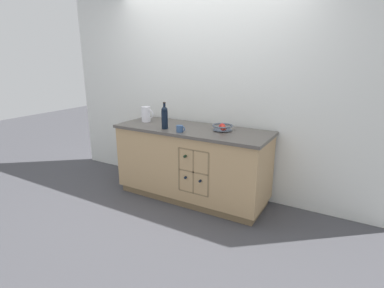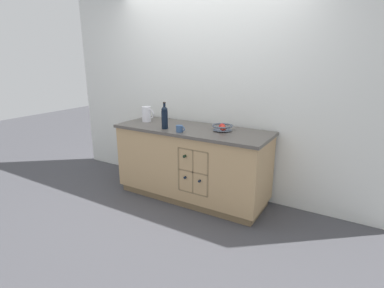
% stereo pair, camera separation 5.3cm
% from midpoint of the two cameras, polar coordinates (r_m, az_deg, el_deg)
% --- Properties ---
extents(ground_plane, '(14.00, 14.00, 0.00)m').
position_cam_midpoint_polar(ground_plane, '(3.85, -0.40, -9.98)').
color(ground_plane, '#424247').
extents(back_wall, '(4.40, 0.06, 2.55)m').
position_cam_midpoint_polar(back_wall, '(3.83, 2.59, 9.80)').
color(back_wall, silver).
rests_on(back_wall, ground_plane).
extents(kitchen_island, '(1.88, 0.70, 0.89)m').
position_cam_midpoint_polar(kitchen_island, '(3.67, -0.40, -3.65)').
color(kitchen_island, olive).
rests_on(kitchen_island, ground_plane).
extents(fruit_bowl, '(0.24, 0.24, 0.08)m').
position_cam_midpoint_polar(fruit_bowl, '(3.43, 5.39, 3.24)').
color(fruit_bowl, '#4C5666').
rests_on(fruit_bowl, kitchen_island).
extents(white_pitcher, '(0.18, 0.12, 0.20)m').
position_cam_midpoint_polar(white_pitcher, '(3.94, -9.12, 5.69)').
color(white_pitcher, white).
rests_on(white_pitcher, kitchen_island).
extents(ceramic_mug, '(0.11, 0.08, 0.08)m').
position_cam_midpoint_polar(ceramic_mug, '(3.36, -2.76, 2.93)').
color(ceramic_mug, '#385684').
rests_on(ceramic_mug, kitchen_island).
extents(standing_wine_bottle, '(0.08, 0.08, 0.31)m').
position_cam_midpoint_polar(standing_wine_bottle, '(3.51, -5.67, 5.15)').
color(standing_wine_bottle, black).
rests_on(standing_wine_bottle, kitchen_island).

